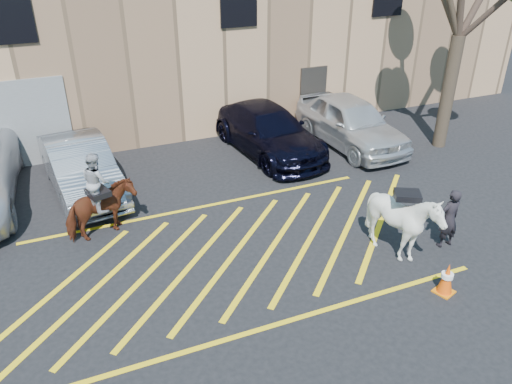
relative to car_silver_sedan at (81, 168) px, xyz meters
name	(u,v)px	position (x,y,z in m)	size (l,w,h in m)	color
ground	(229,249)	(2.89, -4.40, -0.77)	(90.00, 90.00, 0.00)	black
car_silver_sedan	(81,168)	(0.00, 0.00, 0.00)	(1.63, 4.68, 1.54)	#8F939C
car_blue_suv	(268,130)	(6.15, 0.62, 0.00)	(2.15, 5.29, 1.53)	black
car_white_suv	(351,122)	(9.07, 0.08, 0.08)	(2.00, 4.98, 1.70)	silver
handler	(449,218)	(7.81, -6.28, -0.01)	(0.56, 0.37, 1.53)	black
warehouse	(125,16)	(2.88, 7.59, 2.88)	(32.42, 10.20, 7.30)	tan
hatching_zone	(233,255)	(2.89, -4.70, -0.76)	(12.60, 5.12, 0.01)	yellow
mounted_bay	(100,204)	(0.22, -2.61, 0.14)	(1.86, 1.26, 2.24)	maroon
saddled_white	(403,223)	(6.49, -6.21, 0.15)	(2.09, 2.17, 1.83)	silver
traffic_cone	(447,278)	(6.59, -7.69, -0.41)	(0.48, 0.48, 0.73)	orange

